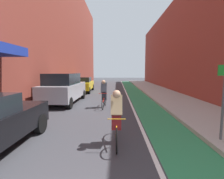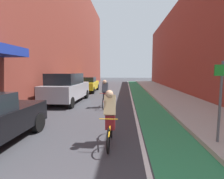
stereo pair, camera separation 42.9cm
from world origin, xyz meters
name	(u,v)px [view 1 (the left image)]	position (x,y,z in m)	size (l,w,h in m)	color
ground_plane	(106,95)	(0.00, 14.48, 0.00)	(81.30, 81.30, 0.00)	#38383D
bike_lane_paint	(135,93)	(2.80, 16.48, 0.00)	(1.60, 36.96, 0.00)	#2D8451
lane_divider_stripe	(126,93)	(1.90, 16.48, 0.00)	(0.12, 36.96, 0.00)	white
sidewalk_right	(159,92)	(5.20, 16.48, 0.07)	(3.20, 36.96, 0.14)	#A8A59E
building_facade_left	(51,27)	(-5.40, 16.46, 6.37)	(4.15, 36.96, 12.75)	brown
building_facade_right	(182,47)	(8.00, 18.48, 4.72)	(2.40, 32.96, 9.44)	brown
parked_suv_silver	(64,88)	(-2.55, 10.88, 1.02)	(2.01, 4.72, 1.98)	#9EA0A8
parked_sedan_yellow_cab	(83,84)	(-2.55, 16.99, 0.79)	(2.03, 4.38, 1.53)	yellow
cyclist_lead	(116,117)	(0.96, 4.60, 0.81)	(0.48, 1.72, 1.61)	black
cyclist_mid	(104,94)	(0.23, 9.53, 0.81)	(0.48, 1.75, 1.63)	black
street_sign_post	(224,93)	(4.00, 4.68, 1.50)	(0.44, 0.07, 2.26)	#4C4C51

